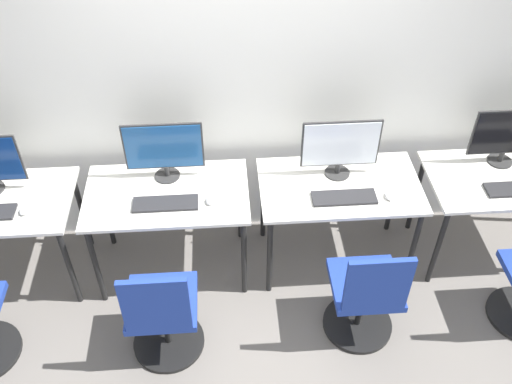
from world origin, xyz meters
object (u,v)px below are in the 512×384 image
Objects in this scene: monitor_right at (340,147)px; office_chair_right at (366,298)px; office_chair_left at (163,316)px; keyboard_right at (344,198)px; monitor_far_right at (509,135)px; mouse_far_left at (24,210)px; keyboard_left at (165,204)px; mouse_right at (389,196)px; mouse_left at (210,201)px; monitor_left at (164,149)px.

monitor_right is 1.02m from office_chair_right.
keyboard_right is at bearing 25.97° from office_chair_left.
monitor_far_right is at bearing 37.49° from office_chair_right.
keyboard_left is (0.92, 0.01, -0.01)m from mouse_far_left.
keyboard_right is (1.23, 0.60, 0.39)m from office_chair_left.
mouse_right is (1.51, -0.04, 0.01)m from keyboard_left.
monitor_far_right is (3.32, 0.29, 0.22)m from mouse_far_left.
mouse_right is (2.43, -0.03, 0.00)m from mouse_far_left.
mouse_far_left is 0.10× the size of office_chair_left.
monitor_right reaches higher than keyboard_left.
keyboard_left is at bearing 155.83° from office_chair_right.
monitor_far_right reaches higher than mouse_right.
office_chair_right is at bearing -30.41° from mouse_left.
monitor_right is 0.59× the size of office_chair_right.
keyboard_left is at bearing 178.57° from mouse_right.
monitor_left is 1.00× the size of monitor_far_right.
mouse_left is at bearing 178.13° from mouse_right.
keyboard_right is at bearing -14.99° from monitor_left.
mouse_right reaches higher than keyboard_left.
mouse_left is at bearing 62.54° from office_chair_left.
monitor_left reaches higher than office_chair_right.
mouse_right is at bearing -0.76° from mouse_far_left.
office_chair_left is 1.31m from office_chair_right.
monitor_right is at bearing 137.85° from mouse_right.
keyboard_right is at bearing 98.22° from office_chair_right.
mouse_far_left is 0.17× the size of monitor_far_right.
monitor_far_right is at bearing -0.20° from monitor_left.
mouse_far_left is 1.16m from office_chair_left.
mouse_far_left is at bearing 179.24° from mouse_right.
office_chair_left is at bearing -159.43° from monitor_far_right.
keyboard_right is at bearing -165.38° from monitor_far_right.
mouse_right is at bearing -1.43° from keyboard_left.
mouse_right is at bearing -42.15° from monitor_right.
monitor_far_right reaches higher than mouse_left.
monitor_far_right is at bearing 14.62° from keyboard_right.
mouse_far_left is at bearing 145.32° from office_chair_left.
mouse_left is at bearing -44.48° from monitor_left.
keyboard_right is 0.31m from mouse_right.
monitor_right is (1.23, 0.86, 0.61)m from office_chair_left.
office_chair_left reaches higher than mouse_far_left.
mouse_far_left is at bearing -179.65° from mouse_left.
keyboard_right is 0.81× the size of monitor_far_right.
monitor_left and monitor_right have the same top height.
monitor_right is 0.47m from mouse_right.
monitor_left reaches higher than mouse_right.
mouse_left is at bearing 0.39° from keyboard_left.
keyboard_left is 0.47× the size of office_chair_right.
mouse_right is at bearing 67.15° from office_chair_right.
mouse_left is 0.96m from monitor_right.
keyboard_right is at bearing -0.58° from mouse_far_left.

